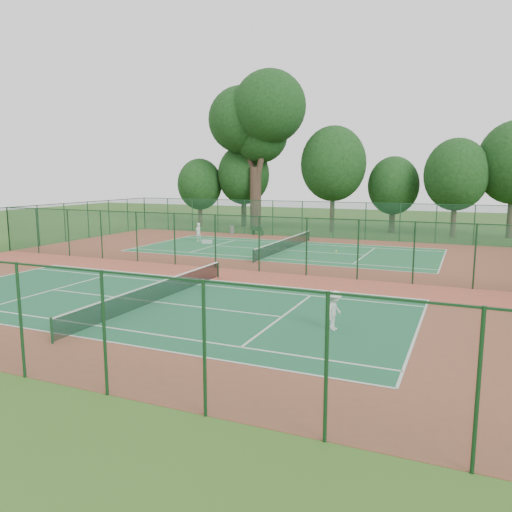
{
  "coord_description": "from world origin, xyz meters",
  "views": [
    {
      "loc": [
        13.49,
        -28.25,
        5.98
      ],
      "look_at": [
        2.85,
        -3.55,
        1.6
      ],
      "focal_mm": 35.0,
      "sensor_mm": 36.0,
      "label": 1
    }
  ],
  "objects_px": {
    "trash_bin": "(232,230)",
    "big_tree": "(257,118)",
    "player_near": "(334,310)",
    "player_far": "(198,232)",
    "bench": "(257,230)",
    "kit_bag": "(207,242)"
  },
  "relations": [
    {
      "from": "bench",
      "to": "kit_bag",
      "type": "height_order",
      "value": "bench"
    },
    {
      "from": "player_far",
      "to": "trash_bin",
      "type": "bearing_deg",
      "value": -166.72
    },
    {
      "from": "player_far",
      "to": "kit_bag",
      "type": "relative_size",
      "value": 1.98
    },
    {
      "from": "kit_bag",
      "to": "player_near",
      "type": "bearing_deg",
      "value": -56.07
    },
    {
      "from": "player_near",
      "to": "trash_bin",
      "type": "bearing_deg",
      "value": 41.55
    },
    {
      "from": "kit_bag",
      "to": "big_tree",
      "type": "xyz_separation_m",
      "value": [
        -0.68,
        12.9,
        11.87
      ]
    },
    {
      "from": "player_far",
      "to": "big_tree",
      "type": "distance_m",
      "value": 16.5
    },
    {
      "from": "trash_bin",
      "to": "player_far",
      "type": "bearing_deg",
      "value": -91.34
    },
    {
      "from": "kit_bag",
      "to": "big_tree",
      "type": "height_order",
      "value": "big_tree"
    },
    {
      "from": "player_near",
      "to": "player_far",
      "type": "height_order",
      "value": "player_far"
    },
    {
      "from": "player_near",
      "to": "bench",
      "type": "bearing_deg",
      "value": 37.21
    },
    {
      "from": "player_far",
      "to": "big_tree",
      "type": "height_order",
      "value": "big_tree"
    },
    {
      "from": "trash_bin",
      "to": "player_near",
      "type": "bearing_deg",
      "value": -56.96
    },
    {
      "from": "player_near",
      "to": "kit_bag",
      "type": "bearing_deg",
      "value": 48.36
    },
    {
      "from": "trash_bin",
      "to": "kit_bag",
      "type": "distance_m",
      "value": 7.47
    },
    {
      "from": "bench",
      "to": "big_tree",
      "type": "bearing_deg",
      "value": 129.43
    },
    {
      "from": "bench",
      "to": "player_far",
      "type": "bearing_deg",
      "value": -97.15
    },
    {
      "from": "bench",
      "to": "kit_bag",
      "type": "bearing_deg",
      "value": -85.88
    },
    {
      "from": "player_near",
      "to": "bench",
      "type": "relative_size",
      "value": 1.01
    },
    {
      "from": "trash_bin",
      "to": "big_tree",
      "type": "bearing_deg",
      "value": 85.27
    },
    {
      "from": "player_near",
      "to": "bench",
      "type": "distance_m",
      "value": 31.14
    },
    {
      "from": "trash_bin",
      "to": "bench",
      "type": "relative_size",
      "value": 0.55
    }
  ]
}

